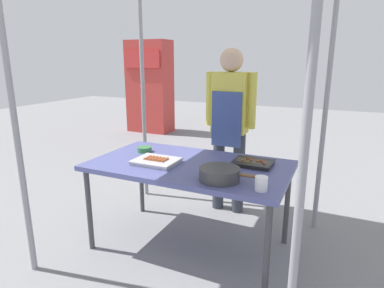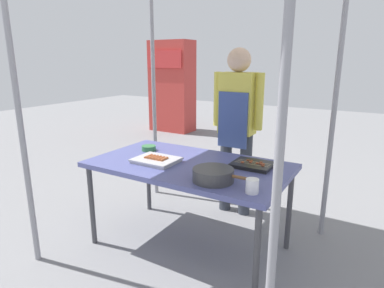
{
  "view_description": "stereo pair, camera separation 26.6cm",
  "coord_description": "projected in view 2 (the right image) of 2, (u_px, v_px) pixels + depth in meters",
  "views": [
    {
      "loc": [
        1.09,
        -2.29,
        1.57
      ],
      "look_at": [
        0.0,
        0.05,
        0.9
      ],
      "focal_mm": 30.61,
      "sensor_mm": 36.0,
      "label": 1
    },
    {
      "loc": [
        1.32,
        -2.17,
        1.57
      ],
      "look_at": [
        0.0,
        0.05,
        0.9
      ],
      "focal_mm": 30.61,
      "sensor_mm": 36.0,
      "label": 2
    }
  ],
  "objects": [
    {
      "name": "tray_meat_skewers",
      "position": [
        253.0,
        165.0,
        2.57
      ],
      "size": [
        0.31,
        0.25,
        0.04
      ],
      "color": "black",
      "rests_on": "stall_table"
    },
    {
      "name": "cooking_wok",
      "position": [
        213.0,
        174.0,
        2.26
      ],
      "size": [
        0.45,
        0.29,
        0.09
      ],
      "color": "#38383A",
      "rests_on": "stall_table"
    },
    {
      "name": "tray_grilled_sausages",
      "position": [
        156.0,
        160.0,
        2.69
      ],
      "size": [
        0.35,
        0.28,
        0.05
      ],
      "color": "#ADADB2",
      "rests_on": "stall_table"
    },
    {
      "name": "drink_cup_near_edge",
      "position": [
        252.0,
        186.0,
        2.06
      ],
      "size": [
        0.08,
        0.08,
        0.09
      ],
      "primitive_type": "cylinder",
      "color": "white",
      "rests_on": "stall_table"
    },
    {
      "name": "ground_plane",
      "position": [
        189.0,
        245.0,
        2.85
      ],
      "size": [
        18.0,
        18.0,
        0.0
      ],
      "primitive_type": "plane",
      "color": "slate"
    },
    {
      "name": "stall_table",
      "position": [
        189.0,
        169.0,
        2.68
      ],
      "size": [
        1.6,
        0.9,
        0.75
      ],
      "color": "#4C518C",
      "rests_on": "ground"
    },
    {
      "name": "vendor_woman",
      "position": [
        237.0,
        118.0,
        3.25
      ],
      "size": [
        0.52,
        0.23,
        1.68
      ],
      "rotation": [
        0.0,
        0.0,
        3.14
      ],
      "color": "#333842",
      "rests_on": "ground"
    },
    {
      "name": "neighbor_stall_left",
      "position": [
        172.0,
        86.0,
        7.22
      ],
      "size": [
        0.94,
        0.55,
        1.97
      ],
      "color": "#BF3833",
      "rests_on": "ground"
    },
    {
      "name": "condiment_bowl",
      "position": [
        149.0,
        148.0,
        3.03
      ],
      "size": [
        0.13,
        0.13,
        0.05
      ],
      "primitive_type": "cylinder",
      "color": "#33723F",
      "rests_on": "stall_table"
    }
  ]
}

